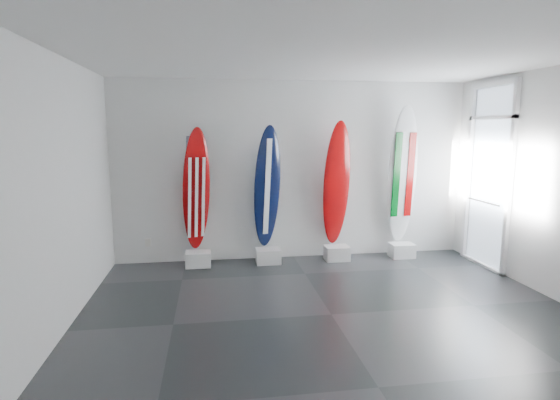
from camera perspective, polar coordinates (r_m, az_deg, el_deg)
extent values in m
plane|color=black|center=(5.53, 6.59, -14.39)|extent=(6.00, 6.00, 0.00)
plane|color=white|center=(5.14, 7.23, 18.01)|extent=(6.00, 6.00, 0.00)
plane|color=white|center=(7.55, 1.82, 3.76)|extent=(6.00, 0.00, 6.00)
plane|color=white|center=(2.84, 20.54, -5.66)|extent=(6.00, 0.00, 6.00)
plane|color=white|center=(5.20, -26.88, 0.40)|extent=(0.00, 5.00, 5.00)
cube|color=silver|center=(7.37, -10.45, -7.46)|extent=(0.40, 0.30, 0.24)
ellipsoid|color=#8F0607|center=(7.24, -10.68, 1.29)|extent=(0.54, 0.47, 2.00)
cube|color=silver|center=(7.42, -1.52, -7.20)|extent=(0.40, 0.30, 0.24)
ellipsoid|color=black|center=(7.28, -1.66, 1.62)|extent=(0.54, 0.44, 2.04)
cube|color=silver|center=(7.65, 7.31, -6.78)|extent=(0.40, 0.30, 0.24)
ellipsoid|color=#8F0607|center=(7.51, 7.27, 2.06)|extent=(0.52, 0.39, 2.11)
cube|color=silver|center=(8.04, 15.35, -6.25)|extent=(0.40, 0.30, 0.24)
ellipsoid|color=white|center=(7.89, 15.45, 3.11)|extent=(0.56, 0.28, 2.37)
cube|color=silver|center=(7.67, -16.58, -5.25)|extent=(0.09, 0.02, 0.13)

